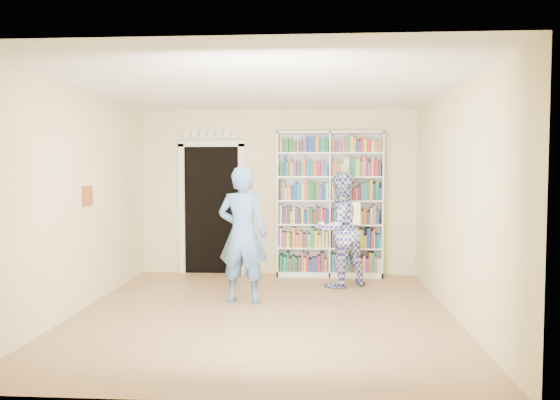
# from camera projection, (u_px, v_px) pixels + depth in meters

# --- Properties ---
(floor) EXTENTS (5.00, 5.00, 0.00)m
(floor) POSITION_uv_depth(u_px,v_px,m) (263.00, 313.00, 6.56)
(floor) COLOR #9A704A
(floor) RESTS_ON ground
(ceiling) EXTENTS (5.00, 5.00, 0.00)m
(ceiling) POSITION_uv_depth(u_px,v_px,m) (263.00, 87.00, 6.40)
(ceiling) COLOR white
(ceiling) RESTS_ON wall_back
(wall_back) EXTENTS (4.50, 0.00, 4.50)m
(wall_back) POSITION_uv_depth(u_px,v_px,m) (278.00, 192.00, 8.97)
(wall_back) COLOR #F7E3AA
(wall_back) RESTS_ON floor
(wall_left) EXTENTS (0.00, 5.00, 5.00)m
(wall_left) POSITION_uv_depth(u_px,v_px,m) (79.00, 201.00, 6.63)
(wall_left) COLOR #F7E3AA
(wall_left) RESTS_ON floor
(wall_right) EXTENTS (0.00, 5.00, 5.00)m
(wall_right) POSITION_uv_depth(u_px,v_px,m) (456.00, 202.00, 6.33)
(wall_right) COLOR #F7E3AA
(wall_right) RESTS_ON floor
(bookshelf) EXTENTS (1.69, 0.32, 2.33)m
(bookshelf) POSITION_uv_depth(u_px,v_px,m) (330.00, 204.00, 8.77)
(bookshelf) COLOR white
(bookshelf) RESTS_ON floor
(doorway) EXTENTS (1.10, 0.08, 2.43)m
(doorway) POSITION_uv_depth(u_px,v_px,m) (212.00, 202.00, 9.03)
(doorway) COLOR black
(doorway) RESTS_ON floor
(wall_art) EXTENTS (0.03, 0.25, 0.25)m
(wall_art) POSITION_uv_depth(u_px,v_px,m) (88.00, 196.00, 6.82)
(wall_art) COLOR brown
(wall_art) RESTS_ON wall_left
(man_blue) EXTENTS (0.70, 0.51, 1.78)m
(man_blue) POSITION_uv_depth(u_px,v_px,m) (243.00, 234.00, 7.06)
(man_blue) COLOR #4E78AD
(man_blue) RESTS_ON floor
(man_plaid) EXTENTS (1.03, 0.97, 1.68)m
(man_plaid) POSITION_uv_depth(u_px,v_px,m) (340.00, 230.00, 8.02)
(man_plaid) COLOR #303795
(man_plaid) RESTS_ON floor
(paper_sheet) EXTENTS (0.23, 0.04, 0.33)m
(paper_sheet) POSITION_uv_depth(u_px,v_px,m) (352.00, 213.00, 7.82)
(paper_sheet) COLOR white
(paper_sheet) RESTS_ON man_plaid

